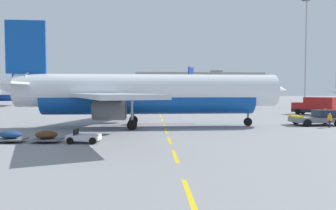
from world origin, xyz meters
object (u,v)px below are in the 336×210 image
airliner_far_right (203,91)px  ground_crew_worker (330,119)px  fuel_service_truck (315,106)px  apron_light_mast_far (306,41)px  baggage_train (47,136)px  airliner_foreground (145,93)px  pushback_tug (318,118)px

airliner_far_right → ground_crew_worker: 85.71m
fuel_service_truck → ground_crew_worker: fuel_service_truck is taller
ground_crew_worker → apron_light_mast_far: 48.35m
baggage_train → fuel_service_truck: bearing=36.3°
airliner_far_right → baggage_train: 98.95m
airliner_far_right → apron_light_mast_far: 49.34m
airliner_foreground → airliner_far_right: bearing=75.9°
apron_light_mast_far → pushback_tug: bearing=-114.9°
fuel_service_truck → apron_light_mast_far: apron_light_mast_far is taller
pushback_tug → ground_crew_worker: (-0.01, -2.44, 0.04)m
pushback_tug → fuel_service_truck: bearing=62.8°
fuel_service_truck → ground_crew_worker: (-8.31, -18.57, -0.70)m
airliner_far_right → airliner_foreground: bearing=-104.1°
ground_crew_worker → fuel_service_truck: bearing=65.9°
pushback_tug → airliner_far_right: airliner_far_right is taller
airliner_foreground → baggage_train: bearing=-125.9°
apron_light_mast_far → airliner_far_right: bearing=113.0°
baggage_train → apron_light_mast_far: 71.40m
pushback_tug → airliner_far_right: size_ratio=0.18×
pushback_tug → airliner_far_right: 83.27m
baggage_train → ground_crew_worker: size_ratio=5.22×
airliner_far_right → fuel_service_truck: airliner_far_right is taller
airliner_foreground → ground_crew_worker: 21.69m
apron_light_mast_far → ground_crew_worker: bearing=-113.6°
fuel_service_truck → apron_light_mast_far: (9.98, 23.24, 15.26)m
airliner_far_right → ground_crew_worker: (0.36, -85.65, -3.12)m
fuel_service_truck → airliner_foreground: bearing=-150.6°
airliner_foreground → apron_light_mast_far: size_ratio=1.26×
airliner_foreground → baggage_train: (-7.78, -10.75, -3.42)m
pushback_tug → ground_crew_worker: 2.44m
airliner_foreground → apron_light_mast_far: 57.83m
baggage_train → apron_light_mast_far: (47.48, 50.75, 16.38)m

